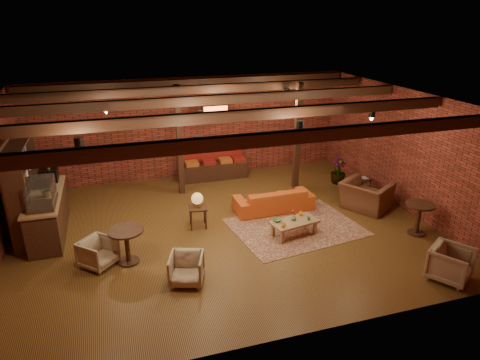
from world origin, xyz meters
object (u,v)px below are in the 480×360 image
object	(u,v)px
round_table_left	(127,241)
side_table_book	(362,180)
side_table_lamp	(197,201)
round_table_right	(419,214)
plant_tall	(341,146)
sofa	(274,199)
armchair_a	(98,252)
coffee_table	(294,222)
armchair_far	(451,262)
armchair_b	(186,268)
armchair_right	(366,191)

from	to	relation	value
round_table_left	side_table_book	bearing A→B (deg)	14.39
side_table_lamp	round_table_left	xyz separation A→B (m)	(-1.78, -1.18, -0.17)
round_table_right	plant_tall	size ratio (longest dim) A/B	0.32
sofa	plant_tall	distance (m)	3.07
round_table_left	armchair_a	bearing A→B (deg)	174.87
coffee_table	armchair_a	world-z (taller)	armchair_a
armchair_far	round_table_left	bearing A→B (deg)	124.85
side_table_book	plant_tall	size ratio (longest dim) A/B	0.24
armchair_a	round_table_right	size ratio (longest dim) A/B	0.84
side_table_lamp	armchair_a	bearing A→B (deg)	-154.77
armchair_b	round_table_right	size ratio (longest dim) A/B	0.84
sofa	armchair_a	xyz separation A→B (m)	(-4.54, -1.47, 0.03)
round_table_left	armchair_right	bearing A→B (deg)	7.62
coffee_table	side_table_book	size ratio (longest dim) A/B	2.05
armchair_right	round_table_right	distance (m)	1.66
armchair_b	armchair_far	xyz separation A→B (m)	(5.06, -1.45, 0.05)
plant_tall	side_table_book	bearing A→B (deg)	-80.21
side_table_lamp	plant_tall	size ratio (longest dim) A/B	0.37
side_table_book	armchair_far	xyz separation A→B (m)	(-0.64, -4.28, -0.09)
armchair_right	armchair_far	xyz separation A→B (m)	(-0.22, -3.40, -0.14)
sofa	armchair_far	distance (m)	4.63
armchair_a	side_table_book	size ratio (longest dim) A/B	1.13
round_table_right	armchair_a	bearing A→B (deg)	173.70
side_table_book	coffee_table	bearing A→B (deg)	-149.74
coffee_table	armchair_far	size ratio (longest dim) A/B	1.59
sofa	plant_tall	world-z (taller)	plant_tall
plant_tall	armchair_a	bearing A→B (deg)	-159.32
round_table_left	side_table_book	size ratio (longest dim) A/B	1.31
round_table_left	armchair_a	distance (m)	0.63
round_table_left	armchair_b	xyz separation A→B (m)	(1.07, -1.09, -0.20)
armchair_right	coffee_table	bearing A→B (deg)	77.11
armchair_a	armchair_b	bearing A→B (deg)	-80.15
side_table_lamp	armchair_b	world-z (taller)	side_table_lamp
sofa	armchair_a	world-z (taller)	armchair_a
coffee_table	armchair_a	bearing A→B (deg)	179.94
sofa	armchair_right	world-z (taller)	armchair_right
side_table_lamp	round_table_left	bearing A→B (deg)	-146.53
side_table_lamp	armchair_b	xyz separation A→B (m)	(-0.71, -2.27, -0.37)
armchair_a	round_table_right	xyz separation A→B (m)	(7.37, -0.81, 0.20)
coffee_table	armchair_b	xyz separation A→B (m)	(-2.81, -1.14, -0.01)
sofa	round_table_right	size ratio (longest dim) A/B	2.66
side_table_lamp	round_table_left	size ratio (longest dim) A/B	1.18
side_table_lamp	side_table_book	bearing A→B (deg)	6.42
armchair_b	side_table_book	bearing A→B (deg)	44.90
round_table_left	armchair_right	distance (m)	6.41
armchair_far	side_table_lamp	bearing A→B (deg)	106.89
side_table_lamp	armchair_a	distance (m)	2.66
sofa	coffee_table	distance (m)	1.48
round_table_left	coffee_table	bearing A→B (deg)	0.73
side_table_lamp	round_table_right	distance (m)	5.36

